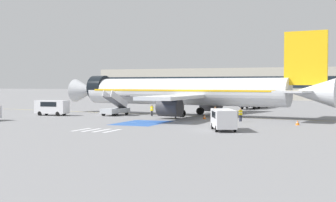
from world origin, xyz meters
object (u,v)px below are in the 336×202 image
boarding_stairs_forward (115,109)px  terminal_building (229,84)px  ground_crew_3 (176,111)px  traffic_cone_2 (204,117)px  fuel_tanker (255,100)px  traffic_cone_1 (215,121)px  ground_crew_2 (241,114)px  airliner (186,92)px  service_van_1 (223,118)px  ground_crew_1 (152,110)px  ground_crew_0 (215,112)px  service_van_2 (52,106)px  traffic_cone_0 (298,123)px

boarding_stairs_forward → terminal_building: 81.33m
ground_crew_3 → traffic_cone_2: size_ratio=3.36×
fuel_tanker → ground_crew_3: fuel_tanker is taller
traffic_cone_2 → terminal_building: terminal_building is taller
traffic_cone_1 → ground_crew_2: bearing=51.2°
airliner → traffic_cone_1: bearing=-136.5°
service_van_1 → ground_crew_1: 22.70m
boarding_stairs_forward → ground_crew_2: (20.01, -4.40, -0.02)m
ground_crew_0 → fuel_tanker: bearing=168.8°
service_van_1 → ground_crew_2: bearing=71.1°
service_van_2 → ground_crew_2: bearing=87.1°
ground_crew_3 → ground_crew_1: bearing=-125.0°
traffic_cone_0 → terminal_building: (-29.93, 88.46, 4.48)m
fuel_tanker → ground_crew_3: 30.10m
boarding_stairs_forward → service_van_2: bearing=-148.5°
ground_crew_0 → traffic_cone_0: (10.92, -4.19, -0.74)m
service_van_2 → terminal_building: (6.02, 84.97, 3.41)m
service_van_1 → ground_crew_1: bearing=108.7°
ground_crew_2 → traffic_cone_0: (7.26, -2.86, -0.67)m
service_van_2 → ground_crew_2: service_van_2 is taller
terminal_building → fuel_tanker: bearing=-71.2°
boarding_stairs_forward → fuel_tanker: 31.42m
airliner → boarding_stairs_forward: 10.83m
boarding_stairs_forward → airliner: bearing=25.5°
boarding_stairs_forward → ground_crew_3: (10.54, -2.45, 0.08)m
ground_crew_1 → traffic_cone_0: bearing=-1.5°
fuel_tanker → airliner: bearing=-94.3°
airliner → service_van_1: size_ratio=7.94×
fuel_tanker → ground_crew_3: size_ratio=5.87×
service_van_2 → terminal_building: size_ratio=0.06×
ground_crew_0 → traffic_cone_0: size_ratio=3.25×
traffic_cone_1 → ground_crew_3: bearing=144.8°
fuel_tanker → traffic_cone_0: (11.52, -34.45, -1.38)m
ground_crew_1 → traffic_cone_2: (8.82, -2.53, -0.66)m
ground_crew_0 → traffic_cone_1: (1.24, -4.35, -0.75)m
ground_crew_2 → traffic_cone_1: (-2.43, -3.02, -0.68)m
service_van_1 → traffic_cone_1: bearing=87.1°
terminal_building → ground_crew_2: bearing=-75.2°
service_van_1 → traffic_cone_2: bearing=90.7°
service_van_2 → ground_crew_2: size_ratio=3.09×
ground_crew_1 → ground_crew_0: bearing=-0.3°
airliner → service_van_2: airliner is taller
service_van_1 → ground_crew_3: bearing=103.4°
fuel_tanker → service_van_2: bearing=-119.2°
service_van_1 → service_van_2: bearing=133.7°
airliner → terminal_building: (-12.70, 78.04, 1.21)m
ground_crew_3 → traffic_cone_0: 17.41m
fuel_tanker → service_van_2: (-24.42, -30.96, -0.31)m
service_van_1 → ground_crew_2: size_ratio=3.28×
ground_crew_0 → traffic_cone_2: bearing=-132.6°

